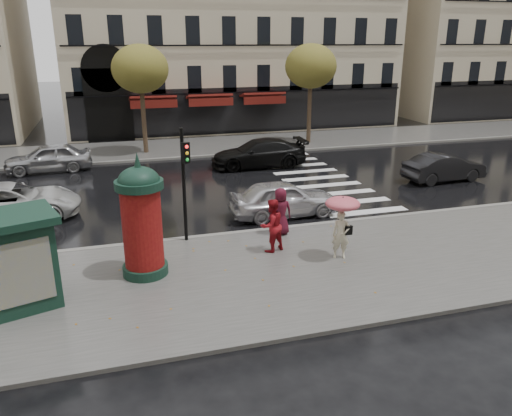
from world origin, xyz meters
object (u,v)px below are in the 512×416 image
object	(u,v)px
woman_umbrella	(342,217)
man_burgundy	(280,211)
car_white	(11,202)
car_black	(259,153)
car_far_silver	(48,158)
newsstand	(16,260)
car_darkgrey	(444,167)
morris_column	(142,218)
woman_red	(272,225)
traffic_light	(184,174)
car_silver	(283,198)

from	to	relation	value
woman_umbrella	man_burgundy	size ratio (longest dim) A/B	1.22
car_white	car_black	world-z (taller)	car_black
car_black	car_far_silver	xyz separation A→B (m)	(-11.29, 2.21, -0.01)
newsstand	car_white	size ratio (longest dim) A/B	0.48
car_white	man_burgundy	bearing A→B (deg)	-118.16
woman_umbrella	car_darkgrey	world-z (taller)	woman_umbrella
newsstand	car_far_silver	xyz separation A→B (m)	(-0.71, 15.53, -0.68)
man_burgundy	morris_column	size ratio (longest dim) A/B	0.46
woman_umbrella	car_darkgrey	bearing A→B (deg)	38.49
man_burgundy	car_darkgrey	xyz separation A→B (m)	(10.50, 4.88, -0.28)
woman_red	car_white	distance (m)	10.83
morris_column	woman_red	bearing A→B (deg)	7.51
morris_column	car_white	distance (m)	8.28
traffic_light	morris_column	bearing A→B (deg)	-125.96
newsstand	car_far_silver	world-z (taller)	newsstand
car_silver	car_black	size ratio (longest dim) A/B	0.82
car_silver	man_burgundy	bearing A→B (deg)	156.55
car_white	car_black	bearing A→B (deg)	-66.80
car_silver	car_white	size ratio (longest dim) A/B	0.83
man_burgundy	woman_umbrella	bearing A→B (deg)	115.74
woman_red	car_far_silver	bearing A→B (deg)	-80.84
woman_umbrella	car_darkgrey	xyz separation A→B (m)	(9.32, 7.41, -0.81)
car_white	car_far_silver	distance (m)	7.84
man_burgundy	car_black	bearing A→B (deg)	-101.90
newsstand	car_silver	xyz separation A→B (m)	(9.16, 5.08, -0.69)
morris_column	car_black	size ratio (longest dim) A/B	0.70
traffic_light	car_black	bearing A→B (deg)	60.71
car_black	traffic_light	bearing A→B (deg)	-26.94
car_black	morris_column	bearing A→B (deg)	-28.24
car_darkgrey	car_white	xyz separation A→B (m)	(-20.19, -0.09, 0.04)
morris_column	newsstand	size ratio (longest dim) A/B	1.46
traffic_light	car_black	distance (m)	11.67
car_silver	car_white	world-z (taller)	car_silver
morris_column	newsstand	bearing A→B (deg)	-163.04
morris_column	car_darkgrey	world-z (taller)	morris_column
traffic_light	car_far_silver	distance (m)	13.62
newsstand	car_darkgrey	xyz separation A→B (m)	(18.79, 7.81, -0.74)
man_burgundy	car_white	xyz separation A→B (m)	(-9.69, 4.79, -0.25)
woman_red	car_far_silver	distance (m)	16.21
car_black	car_far_silver	world-z (taller)	car_black
man_burgundy	car_far_silver	bearing A→B (deg)	-53.92
man_burgundy	car_darkgrey	world-z (taller)	man_burgundy
car_far_silver	car_black	bearing A→B (deg)	74.13
man_burgundy	car_black	size ratio (longest dim) A/B	0.32
car_far_silver	newsstand	bearing A→B (deg)	-2.18
car_silver	woman_umbrella	bearing A→B (deg)	-177.55
newsstand	man_burgundy	bearing A→B (deg)	19.45
man_burgundy	car_darkgrey	size ratio (longest dim) A/B	0.41
newsstand	car_silver	bearing A→B (deg)	29.01
man_burgundy	newsstand	bearing A→B (deg)	19.99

